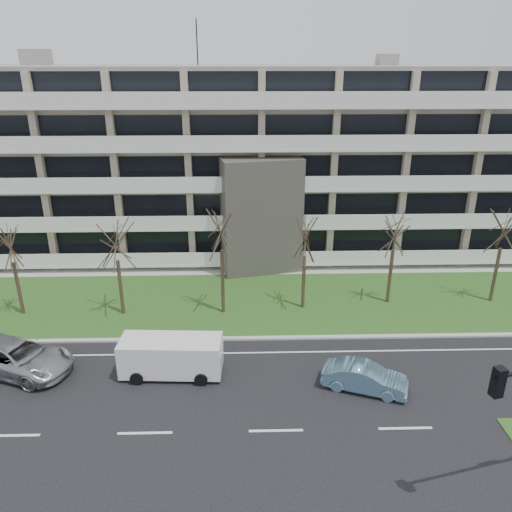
{
  "coord_description": "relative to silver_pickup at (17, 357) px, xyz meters",
  "views": [
    {
      "loc": [
        -1.4,
        -18.22,
        16.02
      ],
      "look_at": [
        -0.65,
        10.0,
        4.65
      ],
      "focal_mm": 35.0,
      "sensor_mm": 36.0,
      "label": 1
    }
  ],
  "objects": [
    {
      "name": "ground",
      "position": [
        13.72,
        -5.06,
        -0.86
      ],
      "size": [
        160.0,
        160.0,
        0.0
      ],
      "primitive_type": "plane",
      "color": "black",
      "rests_on": "ground"
    },
    {
      "name": "grass_verge",
      "position": [
        13.72,
        7.94,
        -0.83
      ],
      "size": [
        90.0,
        10.0,
        0.06
      ],
      "primitive_type": "cube",
      "color": "#224F1A",
      "rests_on": "ground"
    },
    {
      "name": "curb",
      "position": [
        13.72,
        2.94,
        -0.8
      ],
      "size": [
        90.0,
        0.35,
        0.12
      ],
      "primitive_type": "cube",
      "color": "#B2B2AD",
      "rests_on": "ground"
    },
    {
      "name": "sidewalk",
      "position": [
        13.72,
        13.44,
        -0.82
      ],
      "size": [
        90.0,
        2.0,
        0.08
      ],
      "primitive_type": "cube",
      "color": "#B2B2AD",
      "rests_on": "ground"
    },
    {
      "name": "lane_edge_line",
      "position": [
        13.72,
        1.44,
        -0.86
      ],
      "size": [
        90.0,
        0.12,
        0.01
      ],
      "primitive_type": "cube",
      "color": "white",
      "rests_on": "ground"
    },
    {
      "name": "apartment_building",
      "position": [
        13.71,
        20.26,
        6.75
      ],
      "size": [
        60.5,
        15.1,
        18.75
      ],
      "color": "tan",
      "rests_on": "ground"
    },
    {
      "name": "silver_pickup",
      "position": [
        0.0,
        0.0,
        0.0
      ],
      "size": [
        6.81,
        4.77,
        1.73
      ],
      "primitive_type": "imported",
      "rotation": [
        0.0,
        0.0,
        1.23
      ],
      "color": "#AAABB1",
      "rests_on": "ground"
    },
    {
      "name": "blue_sedan",
      "position": [
        18.46,
        -2.09,
        -0.15
      ],
      "size": [
        4.56,
        2.88,
        1.42
      ],
      "primitive_type": "imported",
      "rotation": [
        0.0,
        0.0,
        1.22
      ],
      "color": "#79AAD2",
      "rests_on": "ground"
    },
    {
      "name": "white_van",
      "position": [
        8.47,
        -0.45,
        0.39
      ],
      "size": [
        5.49,
        2.44,
        2.09
      ],
      "rotation": [
        0.0,
        0.0,
        -0.05
      ],
      "color": "white",
      "rests_on": "ground"
    },
    {
      "name": "tree_1",
      "position": [
        -2.44,
        6.56,
        4.27
      ],
      "size": [
        3.31,
        3.31,
        6.61
      ],
      "color": "#382B21",
      "rests_on": "ground"
    },
    {
      "name": "tree_2",
      "position": [
        4.25,
        6.4,
        4.46
      ],
      "size": [
        3.43,
        3.43,
        6.85
      ],
      "color": "#382B21",
      "rests_on": "ground"
    },
    {
      "name": "tree_3",
      "position": [
        10.92,
        6.4,
        5.36
      ],
      "size": [
        4.0,
        4.0,
        8.0
      ],
      "color": "#382B21",
      "rests_on": "ground"
    },
    {
      "name": "tree_4",
      "position": [
        16.31,
        6.95,
        4.4
      ],
      "size": [
        3.39,
        3.39,
        6.77
      ],
      "color": "#382B21",
      "rests_on": "ground"
    },
    {
      "name": "tree_5",
      "position": [
        22.32,
        7.59,
        4.59
      ],
      "size": [
        3.51,
        3.51,
        7.01
      ],
      "color": "#382B21",
      "rests_on": "ground"
    },
    {
      "name": "tree_6",
      "position": [
        29.6,
        7.57,
        4.65
      ],
      "size": [
        3.55,
        3.55,
        7.1
      ],
      "color": "#382B21",
      "rests_on": "ground"
    }
  ]
}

